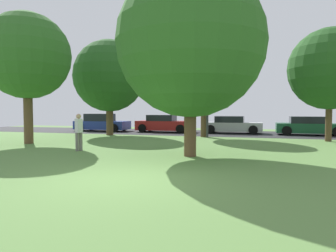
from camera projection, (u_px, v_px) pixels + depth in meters
The scene contains 13 objects.
ground_plane at pixel (125, 179), 7.61m from camera, with size 44.00×44.00×0.00m, color #5B8442.
road_strip at pixel (215, 133), 22.93m from camera, with size 44.00×6.40×0.01m, color #28282B.
oak_tree_center at pixel (190, 43), 11.25m from camera, with size 5.44×5.44×6.87m.
birch_tree_lone at pixel (204, 72), 19.53m from camera, with size 3.79×3.79×6.04m.
oak_tree_right at pixel (27, 56), 15.60m from camera, with size 4.36×4.36×6.64m.
maple_tree_far at pixel (330, 69), 16.70m from camera, with size 4.41×4.41×6.14m.
oak_tree_left at pixel (109, 76), 20.99m from camera, with size 4.86×4.86×6.46m.
person_thrower at pixel (79, 131), 12.91m from camera, with size 0.39×0.36×1.56m.
parked_car_blue at pixel (102, 123), 25.29m from camera, with size 4.37×1.98×1.41m.
parked_car_red at pixel (164, 124), 24.13m from camera, with size 4.29×1.94×1.34m.
parked_car_silver at pixel (232, 125), 22.85m from camera, with size 4.26×2.02×1.26m.
parked_car_green at pixel (309, 126), 21.21m from camera, with size 4.39×1.99×1.27m.
street_lamp_post at pixel (207, 101), 19.17m from camera, with size 0.14×0.14×4.50m, color #2D2D33.
Camera 1 is at (3.16, -6.92, 1.70)m, focal length 33.09 mm.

